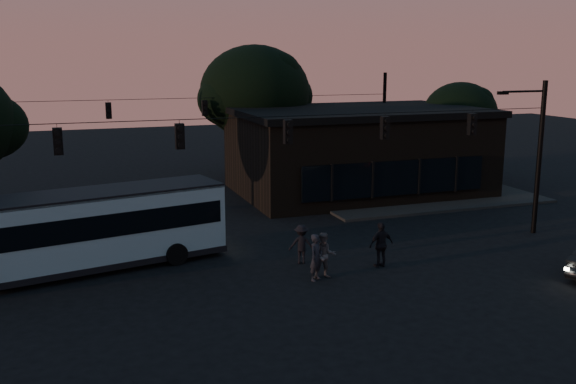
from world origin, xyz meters
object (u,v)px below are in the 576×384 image
object	(u,v)px
pedestrian_a	(316,257)
pedestrian_d	(302,244)
pedestrian_b	(325,256)
pedestrian_c	(381,245)
bus	(83,227)
building	(357,150)

from	to	relation	value
pedestrian_a	pedestrian_d	bearing A→B (deg)	49.57
pedestrian_b	pedestrian_c	distance (m)	2.81
pedestrian_a	pedestrian_b	distance (m)	0.40
pedestrian_a	pedestrian_b	bearing A→B (deg)	-22.80
bus	pedestrian_c	world-z (taller)	bus
pedestrian_a	pedestrian_b	size ratio (longest dim) A/B	1.00
pedestrian_b	building	bearing A→B (deg)	71.60
building	pedestrian_b	xyz separation A→B (m)	(-8.42, -14.66, -1.78)
pedestrian_c	pedestrian_d	size ratio (longest dim) A/B	1.15
building	pedestrian_b	size ratio (longest dim) A/B	8.29
bus	pedestrian_b	bearing A→B (deg)	-37.25
bus	pedestrian_c	distance (m)	12.22
pedestrian_b	pedestrian_c	xyz separation A→B (m)	(2.76, 0.51, 0.03)
building	pedestrian_d	size ratio (longest dim) A/B	9.18
pedestrian_b	pedestrian_d	size ratio (longest dim) A/B	1.11
building	bus	xyz separation A→B (m)	(-17.28, -10.48, -0.88)
pedestrian_a	pedestrian_d	xyz separation A→B (m)	(0.21, 2.17, -0.09)
building	pedestrian_a	distance (m)	17.27
bus	pedestrian_a	distance (m)	9.52
pedestrian_a	pedestrian_c	xyz separation A→B (m)	(3.15, 0.60, 0.03)
building	pedestrian_d	distance (m)	15.35
pedestrian_a	pedestrian_c	distance (m)	3.21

